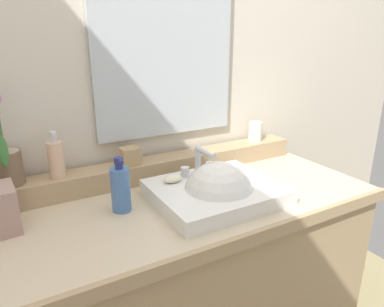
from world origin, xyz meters
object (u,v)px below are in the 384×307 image
(sink_basin, at_px, (217,195))
(lotion_bottle, at_px, (121,188))
(soap_bar, at_px, (173,179))
(potted_plant, at_px, (6,160))
(tumbler_cup, at_px, (255,131))
(trinket_box, at_px, (130,156))
(soap_dispenser, at_px, (56,159))

(sink_basin, height_order, lotion_bottle, lotion_bottle)
(sink_basin, relative_size, soap_bar, 6.20)
(potted_plant, height_order, tumbler_cup, potted_plant)
(lotion_bottle, bearing_deg, tumbler_cup, 16.40)
(soap_bar, height_order, trinket_box, trinket_box)
(sink_basin, relative_size, soap_dispenser, 2.59)
(soap_bar, height_order, potted_plant, potted_plant)
(sink_basin, relative_size, potted_plant, 1.21)
(trinket_box, bearing_deg, tumbler_cup, 1.15)
(sink_basin, relative_size, trinket_box, 6.05)
(sink_basin, bearing_deg, potted_plant, 153.92)
(soap_bar, relative_size, soap_dispenser, 0.42)
(potted_plant, bearing_deg, soap_bar, -21.20)
(tumbler_cup, distance_m, lotion_bottle, 0.77)
(trinket_box, bearing_deg, soap_dispenser, 178.36)
(soap_dispenser, height_order, trinket_box, soap_dispenser)
(sink_basin, distance_m, tumbler_cup, 0.53)
(sink_basin, bearing_deg, soap_dispenser, 148.60)
(soap_dispenser, bearing_deg, trinket_box, -0.78)
(soap_bar, height_order, tumbler_cup, tumbler_cup)
(trinket_box, xyz_separation_m, lotion_bottle, (-0.11, -0.19, -0.03))
(soap_bar, xyz_separation_m, lotion_bottle, (-0.20, -0.02, 0.01))
(sink_basin, xyz_separation_m, tumbler_cup, (0.42, 0.31, 0.10))
(tumbler_cup, bearing_deg, soap_dispenser, -178.82)
(trinket_box, bearing_deg, potted_plant, 176.41)
(soap_bar, relative_size, potted_plant, 0.19)
(soap_bar, bearing_deg, lotion_bottle, -175.26)
(sink_basin, bearing_deg, soap_bar, 137.25)
(sink_basin, bearing_deg, trinket_box, 126.33)
(tumbler_cup, bearing_deg, sink_basin, -143.40)
(potted_plant, bearing_deg, trinket_box, -2.74)
(potted_plant, bearing_deg, soap_dispenser, -6.15)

